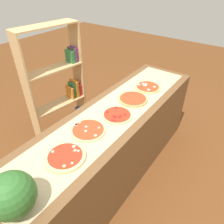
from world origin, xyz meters
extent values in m
plane|color=brown|center=(0.00, 0.00, 0.00)|extent=(12.00, 12.00, 0.00)
cube|color=brown|center=(0.00, 0.00, 0.46)|extent=(2.62, 0.67, 0.93)
cube|color=tan|center=(0.00, 0.00, 0.93)|extent=(2.47, 0.51, 0.00)
cylinder|color=#E5C17F|center=(-0.68, -0.05, 0.94)|extent=(0.32, 0.32, 0.02)
cylinder|color=red|center=(-0.68, -0.05, 0.95)|extent=(0.26, 0.26, 0.00)
cylinder|color=#C6B28E|center=(-0.71, 0.05, 0.96)|extent=(0.02, 0.02, 0.01)
cylinder|color=#C6B28E|center=(-0.57, -0.04, 0.96)|extent=(0.03, 0.03, 0.01)
cylinder|color=#C6B28E|center=(-0.75, -0.12, 0.96)|extent=(0.02, 0.02, 0.01)
cylinder|color=#C6B28E|center=(-0.58, -0.10, 0.96)|extent=(0.02, 0.02, 0.01)
cylinder|color=#C6B28E|center=(-0.60, -0.08, 0.96)|extent=(0.03, 0.03, 0.01)
cylinder|color=#C6B28E|center=(-0.70, -0.15, 0.96)|extent=(0.02, 0.02, 0.01)
cylinder|color=#E5C17F|center=(-0.34, 0.02, 0.94)|extent=(0.31, 0.31, 0.02)
cylinder|color=red|center=(-0.34, 0.02, 0.95)|extent=(0.28, 0.28, 0.00)
cylinder|color=#C6B28E|center=(-0.33, 0.05, 0.95)|extent=(0.03, 0.03, 0.01)
cylinder|color=#C6B28E|center=(-0.35, 0.14, 0.95)|extent=(0.03, 0.03, 0.01)
cylinder|color=#C6B28E|center=(-0.31, 0.14, 0.95)|extent=(0.02, 0.02, 0.01)
cylinder|color=#C6B28E|center=(-0.35, 0.14, 0.95)|extent=(0.02, 0.02, 0.01)
cylinder|color=#C6B28E|center=(-0.37, 0.01, 0.95)|extent=(0.03, 0.03, 0.01)
cylinder|color=#C6B28E|center=(-0.37, -0.09, 0.95)|extent=(0.03, 0.03, 0.01)
cylinder|color=#C6B28E|center=(-0.27, -0.05, 0.95)|extent=(0.02, 0.02, 0.01)
cylinder|color=#E5C17F|center=(0.00, -0.06, 0.94)|extent=(0.30, 0.30, 0.02)
cylinder|color=red|center=(0.00, -0.06, 0.95)|extent=(0.26, 0.26, 0.00)
cylinder|color=maroon|center=(0.04, -0.12, 0.95)|extent=(0.03, 0.03, 0.00)
cylinder|color=maroon|center=(-0.05, -0.08, 0.95)|extent=(0.03, 0.03, 0.00)
cylinder|color=maroon|center=(-0.01, -0.11, 0.95)|extent=(0.03, 0.03, 0.00)
cylinder|color=maroon|center=(0.09, 0.01, 0.95)|extent=(0.03, 0.03, 0.00)
cylinder|color=maroon|center=(-0.10, -0.09, 0.95)|extent=(0.03, 0.03, 0.00)
cylinder|color=maroon|center=(-0.03, -0.11, 0.95)|extent=(0.03, 0.03, 0.00)
cylinder|color=maroon|center=(-0.05, -0.06, 0.95)|extent=(0.03, 0.03, 0.00)
cylinder|color=maroon|center=(-0.03, 0.04, 0.95)|extent=(0.03, 0.03, 0.00)
cylinder|color=tan|center=(0.34, -0.04, 0.94)|extent=(0.32, 0.32, 0.02)
cylinder|color=red|center=(0.34, -0.04, 0.95)|extent=(0.28, 0.28, 0.00)
cylinder|color=#DBB26B|center=(0.68, -0.04, 0.94)|extent=(0.30, 0.30, 0.02)
cylinder|color=red|center=(0.68, -0.04, 0.95)|extent=(0.26, 0.26, 0.00)
cylinder|color=#EFE5CC|center=(0.70, 0.01, 0.95)|extent=(0.04, 0.04, 0.00)
cylinder|color=#EFE5CC|center=(0.64, 0.07, 0.95)|extent=(0.03, 0.03, 0.00)
cylinder|color=#EFE5CC|center=(0.60, -0.08, 0.95)|extent=(0.04, 0.04, 0.00)
cylinder|color=#EFE5CC|center=(0.67, 0.00, 0.95)|extent=(0.04, 0.04, 0.00)
cylinder|color=#EFE5CC|center=(0.70, 0.03, 0.95)|extent=(0.04, 0.04, 0.00)
cylinder|color=#EFE5CC|center=(0.71, -0.11, 0.95)|extent=(0.03, 0.03, 0.00)
sphere|color=#2D6628|center=(-1.13, -0.12, 1.07)|extent=(0.28, 0.28, 0.28)
cube|color=tan|center=(0.57, 1.02, 0.79)|extent=(0.05, 0.23, 1.59)
cube|color=tan|center=(-0.19, 1.13, 0.79)|extent=(0.05, 0.23, 1.59)
cube|color=tan|center=(0.19, 1.07, 0.01)|extent=(0.78, 0.33, 0.02)
cube|color=#234799|center=(0.53, 1.03, 0.14)|extent=(0.07, 0.19, 0.25)
cube|color=silver|center=(0.49, 1.03, 0.12)|extent=(0.06, 0.19, 0.20)
cube|color=orange|center=(0.45, 1.04, 0.10)|extent=(0.06, 0.13, 0.16)
cube|color=tan|center=(0.19, 1.07, 0.53)|extent=(0.78, 0.33, 0.02)
cube|color=#B22823|center=(0.53, 1.03, 0.63)|extent=(0.06, 0.16, 0.18)
cube|color=orange|center=(0.48, 1.03, 0.67)|extent=(0.06, 0.18, 0.25)
cube|color=#2D753D|center=(0.44, 1.04, 0.65)|extent=(0.05, 0.14, 0.22)
cube|color=orange|center=(0.40, 1.05, 0.63)|extent=(0.05, 0.17, 0.18)
cube|color=tan|center=(0.19, 1.07, 1.06)|extent=(0.78, 0.33, 0.02)
cube|color=#753384|center=(0.54, 1.02, 1.16)|extent=(0.05, 0.14, 0.20)
cube|color=#47423D|center=(0.51, 1.03, 1.16)|extent=(0.05, 0.16, 0.19)
cube|color=#2D753D|center=(0.47, 1.03, 1.15)|extent=(0.07, 0.16, 0.16)
cube|color=tan|center=(0.19, 1.07, 1.58)|extent=(0.78, 0.33, 0.02)
camera|label=1|loc=(-1.34, -0.98, 2.14)|focal=33.23mm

